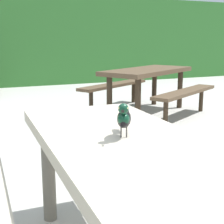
{
  "coord_description": "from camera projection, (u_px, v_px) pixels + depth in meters",
  "views": [
    {
      "loc": [
        -0.5,
        -1.37,
        1.23
      ],
      "look_at": [
        0.22,
        0.26,
        0.84
      ],
      "focal_mm": 53.92,
      "sensor_mm": 36.0,
      "label": 1
    }
  ],
  "objects": [
    {
      "name": "bird_grackle",
      "position": [
        124.0,
        118.0,
        1.67
      ],
      "size": [
        0.16,
        0.26,
        0.18
      ],
      "color": "black",
      "rests_on": "picnic_table_foreground"
    },
    {
      "name": "picnic_table_mid_right",
      "position": [
        147.0,
        80.0,
        5.63
      ],
      "size": [
        2.31,
        2.3,
        0.74
      ],
      "color": "brown",
      "rests_on": "ground"
    },
    {
      "name": "picnic_table_foreground",
      "position": [
        127.0,
        176.0,
        1.69
      ],
      "size": [
        1.74,
        1.82,
        0.74
      ],
      "color": "#B2A893",
      "rests_on": "ground"
    }
  ]
}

